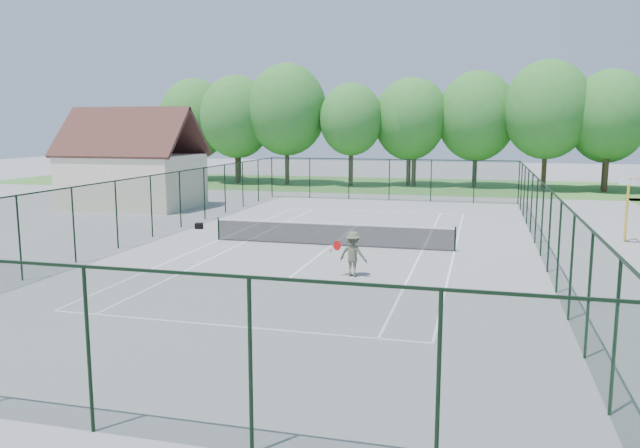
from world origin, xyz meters
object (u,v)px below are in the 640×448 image
Objects in this scene: basketball_goal at (631,188)px; sports_bag_a at (199,226)px; tennis_net at (331,233)px; tennis_player at (353,254)px.

sports_bag_a is (-21.00, -1.26, -2.43)m from basketball_goal.
tennis_net is 8.36m from sports_bag_a.
tennis_net is 5.85m from tennis_player.
basketball_goal is 14.62m from tennis_player.
tennis_net is 30.93× the size of sports_bag_a.
tennis_player reaches higher than sports_bag_a.
sports_bag_a is at bearing 140.59° from tennis_player.
sports_bag_a is 12.97m from tennis_player.
tennis_player is at bearing -68.63° from tennis_net.
basketball_goal reaches higher than tennis_net.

